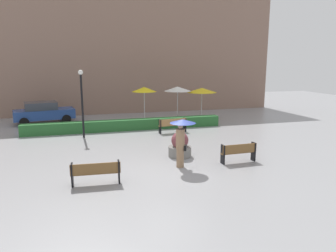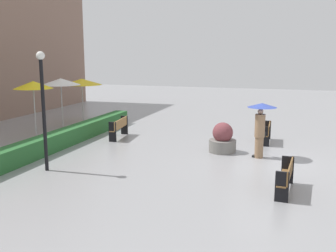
{
  "view_description": "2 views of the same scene",
  "coord_description": "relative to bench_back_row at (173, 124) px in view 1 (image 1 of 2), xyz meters",
  "views": [
    {
      "loc": [
        -3.68,
        -12.23,
        4.46
      ],
      "look_at": [
        0.55,
        2.85,
        1.29
      ],
      "focal_mm": 34.02,
      "sensor_mm": 36.0,
      "label": 1
    },
    {
      "loc": [
        -14.56,
        -0.93,
        3.97
      ],
      "look_at": [
        0.01,
        3.78,
        1.09
      ],
      "focal_mm": 42.12,
      "sensor_mm": 36.0,
      "label": 2
    }
  ],
  "objects": [
    {
      "name": "lamp_post",
      "position": [
        -5.51,
        0.17,
        1.9
      ],
      "size": [
        0.28,
        0.28,
        4.0
      ],
      "color": "black",
      "rests_on": "ground"
    },
    {
      "name": "planter_pot",
      "position": [
        -1.15,
        -5.08,
        -0.04
      ],
      "size": [
        1.09,
        1.09,
        1.21
      ],
      "color": "slate",
      "rests_on": "ground"
    },
    {
      "name": "patio_umbrella_yellow",
      "position": [
        -1.05,
        3.85,
        1.92
      ],
      "size": [
        1.8,
        1.8,
        2.65
      ],
      "color": "silver",
      "rests_on": "ground"
    },
    {
      "name": "building_facade",
      "position": [
        -1.98,
        9.19,
        4.77
      ],
      "size": [
        28.0,
        1.2,
        10.63
      ],
      "primitive_type": "cube",
      "color": "#846656",
      "rests_on": "ground"
    },
    {
      "name": "patio_umbrella_white",
      "position": [
        1.58,
        4.08,
        1.88
      ],
      "size": [
        2.07,
        2.07,
        2.61
      ],
      "color": "silver",
      "rests_on": "ground"
    },
    {
      "name": "parked_car",
      "position": [
        -8.25,
        5.72,
        0.27
      ],
      "size": [
        4.45,
        2.57,
        1.57
      ],
      "color": "#28478C",
      "rests_on": "ground"
    },
    {
      "name": "bench_near_left",
      "position": [
        -5.22,
        -7.64,
        -0.05
      ],
      "size": [
        1.82,
        0.47,
        0.85
      ],
      "color": "brown",
      "rests_on": "ground"
    },
    {
      "name": "pedestrian_with_umbrella",
      "position": [
        -1.57,
        -6.58,
        0.87
      ],
      "size": [
        1.1,
        1.1,
        2.09
      ],
      "color": "#8C6B4C",
      "rests_on": "ground"
    },
    {
      "name": "ground_plane",
      "position": [
        -1.98,
        -6.81,
        -0.55
      ],
      "size": [
        60.0,
        60.0,
        0.0
      ],
      "primitive_type": "plane",
      "color": "gray"
    },
    {
      "name": "bench_back_row",
      "position": [
        0.0,
        0.0,
        0.0
      ],
      "size": [
        1.87,
        0.53,
        0.91
      ],
      "color": "#9E7242",
      "rests_on": "ground"
    },
    {
      "name": "patio_umbrella_yellow_far",
      "position": [
        3.5,
        3.94,
        1.75
      ],
      "size": [
        2.29,
        2.29,
        2.48
      ],
      "color": "silver",
      "rests_on": "ground"
    },
    {
      "name": "bench_near_right",
      "position": [
        1.11,
        -6.67,
        -0.03
      ],
      "size": [
        1.68,
        0.37,
        0.86
      ],
      "color": "brown",
      "rests_on": "ground"
    },
    {
      "name": "hedge_strip",
      "position": [
        -2.77,
        1.59,
        -0.2
      ],
      "size": [
        12.99,
        0.7,
        0.7
      ],
      "primitive_type": "cube",
      "color": "#28602D",
      "rests_on": "ground"
    }
  ]
}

